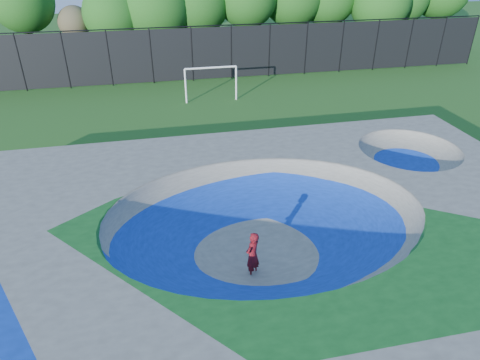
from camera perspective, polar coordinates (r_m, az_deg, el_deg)
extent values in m
plane|color=#225417|center=(15.28, 3.25, -8.93)|extent=(120.00, 120.00, 0.00)
cube|color=gray|center=(14.83, 3.33, -6.65)|extent=(22.00, 14.00, 1.50)
imported|color=red|center=(13.64, 1.68, -9.93)|extent=(0.70, 0.70, 1.64)
cube|color=black|center=(14.15, 1.63, -12.42)|extent=(0.73, 0.68, 0.05)
cylinder|color=white|center=(28.80, -7.25, 12.29)|extent=(0.12, 0.12, 2.25)
cylinder|color=white|center=(29.27, -0.51, 12.79)|extent=(0.12, 0.12, 2.25)
cylinder|color=white|center=(28.69, -3.93, 14.71)|extent=(3.38, 0.12, 0.12)
cylinder|color=black|center=(34.47, -27.23, 13.72)|extent=(0.09, 0.09, 4.00)
cylinder|color=black|center=(33.84, -22.22, 14.52)|extent=(0.09, 0.09, 4.00)
cylinder|color=black|center=(33.47, -17.02, 15.23)|extent=(0.09, 0.09, 4.00)
cylinder|color=black|center=(33.37, -11.72, 15.83)|extent=(0.09, 0.09, 4.00)
cylinder|color=black|center=(33.54, -6.40, 16.31)|extent=(0.09, 0.09, 4.00)
cylinder|color=black|center=(33.97, -1.16, 16.64)|extent=(0.09, 0.09, 4.00)
cylinder|color=black|center=(34.66, 3.93, 16.83)|extent=(0.09, 0.09, 4.00)
cylinder|color=black|center=(35.59, 8.79, 16.91)|extent=(0.09, 0.09, 4.00)
cylinder|color=black|center=(36.74, 13.38, 16.87)|extent=(0.09, 0.09, 4.00)
cylinder|color=black|center=(38.09, 17.66, 16.74)|extent=(0.09, 0.09, 4.00)
cylinder|color=black|center=(39.63, 21.63, 16.54)|extent=(0.09, 0.09, 4.00)
cylinder|color=black|center=(41.32, 25.27, 16.29)|extent=(0.09, 0.09, 4.00)
cylinder|color=black|center=(43.16, 28.61, 16.01)|extent=(0.09, 0.09, 4.00)
cube|color=black|center=(33.54, -6.40, 16.31)|extent=(48.00, 0.03, 3.80)
cylinder|color=black|center=(33.15, -6.61, 19.67)|extent=(48.00, 0.08, 0.08)
cylinder|color=#483824|center=(39.94, -25.88, 15.49)|extent=(0.44, 0.44, 3.59)
sphere|color=#1A5616|center=(39.41, -27.07, 20.50)|extent=(4.80, 4.80, 4.80)
cylinder|color=#483824|center=(39.29, -20.54, 15.59)|extent=(0.44, 0.44, 2.61)
sphere|color=brown|center=(38.87, -21.18, 19.01)|extent=(2.60, 2.60, 2.60)
cylinder|color=#483824|center=(38.13, -15.86, 15.92)|extent=(0.44, 0.44, 2.61)
sphere|color=#1A5616|center=(37.59, -16.53, 20.49)|extent=(4.78, 4.78, 4.78)
cylinder|color=#483824|center=(38.26, -10.73, 16.57)|extent=(0.44, 0.44, 2.65)
sphere|color=#1A5616|center=(37.67, -11.26, 21.79)|extent=(5.85, 5.85, 5.85)
cylinder|color=#483824|center=(39.10, -5.51, 17.45)|extent=(0.44, 0.44, 3.00)
sphere|color=#1A5616|center=(38.54, -5.77, 22.58)|extent=(5.39, 5.39, 5.39)
cylinder|color=#483824|center=(39.48, 0.91, 18.01)|extent=(0.44, 0.44, 3.44)
cylinder|color=#483824|center=(41.26, 6.77, 18.23)|extent=(0.44, 0.44, 3.31)
cylinder|color=#483824|center=(42.37, 11.22, 18.15)|extent=(0.44, 0.44, 3.26)
cylinder|color=#483824|center=(42.67, 17.50, 17.17)|extent=(0.44, 0.44, 2.80)
sphere|color=#1A5616|center=(42.16, 18.22, 21.60)|extent=(5.21, 5.21, 5.21)
cylinder|color=#483824|center=(45.53, 19.96, 17.66)|extent=(0.44, 0.44, 3.07)
cylinder|color=#483824|center=(47.68, 24.33, 17.63)|extent=(0.44, 0.44, 3.55)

